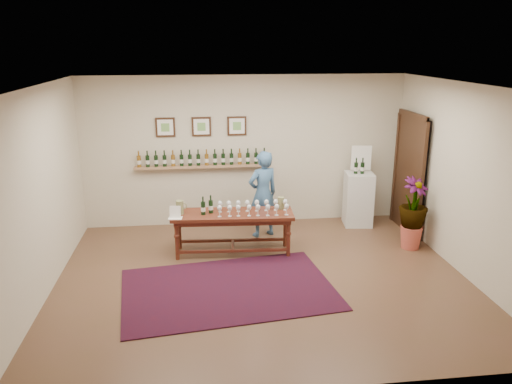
{
  "coord_description": "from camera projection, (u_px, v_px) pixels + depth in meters",
  "views": [
    {
      "loc": [
        -0.9,
        -6.63,
        3.33
      ],
      "look_at": [
        0.0,
        0.8,
        1.1
      ],
      "focal_mm": 35.0,
      "sensor_mm": 36.0,
      "label": 1
    }
  ],
  "objects": [
    {
      "name": "ground",
      "position": [
        263.0,
        279.0,
        7.36
      ],
      "size": [
        6.0,
        6.0,
        0.0
      ],
      "primitive_type": "plane",
      "color": "brown",
      "rests_on": "ground"
    },
    {
      "name": "pitcher_right",
      "position": [
        281.0,
        203.0,
        8.27
      ],
      "size": [
        0.14,
        0.14,
        0.2
      ],
      "primitive_type": null,
      "rotation": [
        0.0,
        0.0,
        0.1
      ],
      "color": "olive",
      "rests_on": "tasting_table"
    },
    {
      "name": "potted_plant",
      "position": [
        413.0,
        213.0,
        8.3
      ],
      "size": [
        0.76,
        0.76,
        1.06
      ],
      "rotation": [
        0.0,
        0.0,
        0.5
      ],
      "color": "#BC4E3E",
      "rests_on": "ground"
    },
    {
      "name": "rug",
      "position": [
        228.0,
        289.0,
        7.04
      ],
      "size": [
        3.14,
        2.29,
        0.02
      ],
      "primitive_type": "cube",
      "rotation": [
        0.0,
        0.0,
        0.12
      ],
      "color": "#4F0E18",
      "rests_on": "ground"
    },
    {
      "name": "info_sign",
      "position": [
        361.0,
        158.0,
        9.37
      ],
      "size": [
        0.37,
        0.07,
        0.52
      ],
      "primitive_type": "cube",
      "rotation": [
        0.0,
        0.0,
        -0.13
      ],
      "color": "white",
      "rests_on": "display_pedestal"
    },
    {
      "name": "menu_card",
      "position": [
        175.0,
        212.0,
        7.83
      ],
      "size": [
        0.23,
        0.17,
        0.19
      ],
      "primitive_type": "cube",
      "rotation": [
        0.0,
        0.0,
        -0.11
      ],
      "color": "white",
      "rests_on": "tasting_table"
    },
    {
      "name": "display_pedestal",
      "position": [
        358.0,
        199.0,
        9.45
      ],
      "size": [
        0.57,
        0.57,
        1.01
      ],
      "primitive_type": "cube",
      "rotation": [
        0.0,
        0.0,
        -0.13
      ],
      "color": "silver",
      "rests_on": "ground"
    },
    {
      "name": "tasting_table",
      "position": [
        233.0,
        219.0,
        8.12
      ],
      "size": [
        2.0,
        0.74,
        0.7
      ],
      "rotation": [
        0.0,
        0.0,
        -0.06
      ],
      "color": "#431910",
      "rests_on": "ground"
    },
    {
      "name": "room_shell",
      "position": [
        364.0,
        170.0,
        9.05
      ],
      "size": [
        6.0,
        6.0,
        6.0
      ],
      "color": "beige",
      "rests_on": "ground"
    },
    {
      "name": "pedestal_bottles",
      "position": [
        359.0,
        166.0,
        9.23
      ],
      "size": [
        0.31,
        0.12,
        0.31
      ],
      "primitive_type": null,
      "rotation": [
        0.0,
        0.0,
        -0.13
      ],
      "color": "black",
      "rests_on": "display_pedestal"
    },
    {
      "name": "pitcher_left",
      "position": [
        180.0,
        207.0,
        8.0
      ],
      "size": [
        0.16,
        0.16,
        0.23
      ],
      "primitive_type": null,
      "rotation": [
        0.0,
        0.0,
        -0.12
      ],
      "color": "olive",
      "rests_on": "tasting_table"
    },
    {
      "name": "table_bottles",
      "position": [
        207.0,
        205.0,
        8.0
      ],
      "size": [
        0.29,
        0.18,
        0.29
      ],
      "primitive_type": null,
      "rotation": [
        0.0,
        0.0,
        -0.1
      ],
      "color": "black",
      "rests_on": "tasting_table"
    },
    {
      "name": "table_glasses",
      "position": [
        253.0,
        208.0,
        8.03
      ],
      "size": [
        1.43,
        0.39,
        0.2
      ],
      "primitive_type": null,
      "rotation": [
        0.0,
        0.0,
        -0.04
      ],
      "color": "silver",
      "rests_on": "tasting_table"
    },
    {
      "name": "person",
      "position": [
        263.0,
        194.0,
        8.81
      ],
      "size": [
        0.66,
        0.55,
        1.56
      ],
      "primitive_type": "imported",
      "rotation": [
        0.0,
        0.0,
        3.51
      ],
      "color": "#3A618B",
      "rests_on": "ground"
    }
  ]
}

